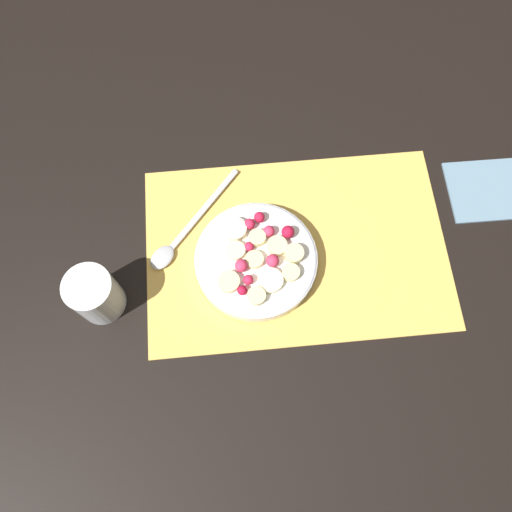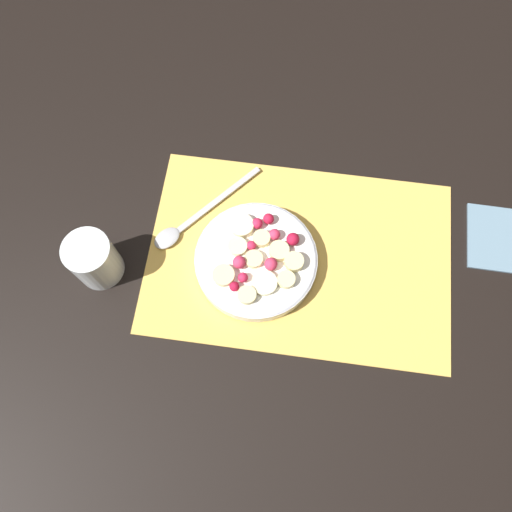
{
  "view_description": "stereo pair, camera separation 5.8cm",
  "coord_description": "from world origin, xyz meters",
  "px_view_note": "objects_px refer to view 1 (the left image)",
  "views": [
    {
      "loc": [
        -0.09,
        -0.28,
        0.73
      ],
      "look_at": [
        -0.07,
        -0.02,
        0.04
      ],
      "focal_mm": 35.0,
      "sensor_mm": 36.0,
      "label": 1
    },
    {
      "loc": [
        -0.03,
        -0.28,
        0.73
      ],
      "look_at": [
        -0.07,
        -0.02,
        0.04
      ],
      "focal_mm": 35.0,
      "sensor_mm": 36.0,
      "label": 2
    }
  ],
  "objects_px": {
    "spoon": "(178,240)",
    "fruit_bowl": "(256,259)",
    "drinking_glass": "(95,295)",
    "napkin": "(488,190)"
  },
  "relations": [
    {
      "from": "spoon",
      "to": "fruit_bowl",
      "type": "bearing_deg",
      "value": 108.72
    },
    {
      "from": "spoon",
      "to": "drinking_glass",
      "type": "relative_size",
      "value": 2.04
    },
    {
      "from": "spoon",
      "to": "napkin",
      "type": "height_order",
      "value": "spoon"
    },
    {
      "from": "drinking_glass",
      "to": "napkin",
      "type": "distance_m",
      "value": 0.64
    },
    {
      "from": "fruit_bowl",
      "to": "spoon",
      "type": "relative_size",
      "value": 1.07
    },
    {
      "from": "spoon",
      "to": "drinking_glass",
      "type": "distance_m",
      "value": 0.15
    },
    {
      "from": "fruit_bowl",
      "to": "spoon",
      "type": "bearing_deg",
      "value": 157.66
    },
    {
      "from": "drinking_glass",
      "to": "fruit_bowl",
      "type": "bearing_deg",
      "value": 9.49
    },
    {
      "from": "fruit_bowl",
      "to": "napkin",
      "type": "relative_size",
      "value": 1.43
    },
    {
      "from": "drinking_glass",
      "to": "spoon",
      "type": "bearing_deg",
      "value": 36.92
    }
  ]
}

